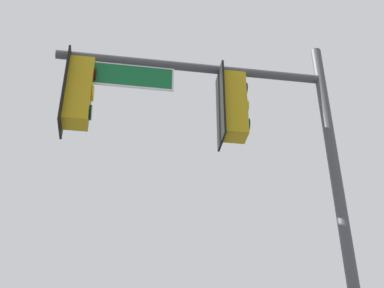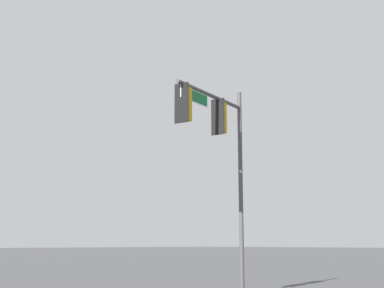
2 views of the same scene
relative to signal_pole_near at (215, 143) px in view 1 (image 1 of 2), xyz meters
The scene contains 1 object.
signal_pole_near is the anchor object (origin of this frame).
Camera 1 is at (-6.31, -1.50, 1.54)m, focal length 50.00 mm.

